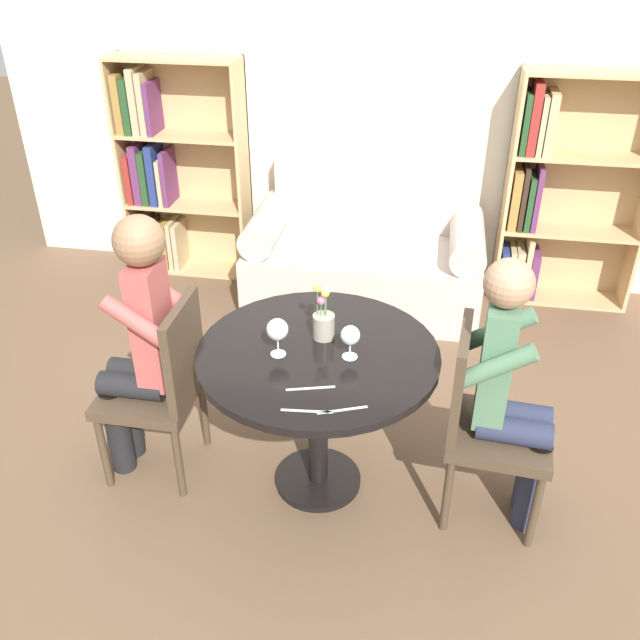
{
  "coord_description": "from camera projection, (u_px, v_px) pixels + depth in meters",
  "views": [
    {
      "loc": [
        0.41,
        -2.3,
        2.31
      ],
      "look_at": [
        0.0,
        0.05,
        0.86
      ],
      "focal_mm": 38.0,
      "sensor_mm": 36.0,
      "label": 1
    }
  ],
  "objects": [
    {
      "name": "chair_left",
      "position": [
        163.0,
        383.0,
        3.03
      ],
      "size": [
        0.42,
        0.42,
        0.9
      ],
      "rotation": [
        0.0,
        0.0,
        -1.57
      ],
      "color": "#473828",
      "rests_on": "ground_plane"
    },
    {
      "name": "knife_left_setting",
      "position": [
        342.0,
        410.0,
        2.47
      ],
      "size": [
        0.18,
        0.08,
        0.0
      ],
      "color": "silver",
      "rests_on": "round_table"
    },
    {
      "name": "wine_glass_left",
      "position": [
        277.0,
        330.0,
        2.73
      ],
      "size": [
        0.09,
        0.09,
        0.17
      ],
      "color": "white",
      "rests_on": "round_table"
    },
    {
      "name": "round_table",
      "position": [
        318.0,
        377.0,
        2.88
      ],
      "size": [
        1.02,
        1.02,
        0.74
      ],
      "color": "black",
      "rests_on": "ground_plane"
    },
    {
      "name": "flower_vase",
      "position": [
        324.0,
        321.0,
        2.86
      ],
      "size": [
        0.09,
        0.09,
        0.25
      ],
      "color": "#9E9384",
      "rests_on": "round_table"
    },
    {
      "name": "bookshelf_right",
      "position": [
        555.0,
        196.0,
        4.37
      ],
      "size": [
        0.88,
        0.28,
        1.51
      ],
      "color": "tan",
      "rests_on": "ground_plane"
    },
    {
      "name": "person_right",
      "position": [
        511.0,
        393.0,
        2.72
      ],
      "size": [
        0.43,
        0.36,
        1.23
      ],
      "rotation": [
        0.0,
        0.0,
        1.49
      ],
      "color": "#282D47",
      "rests_on": "ground_plane"
    },
    {
      "name": "couch",
      "position": [
        365.0,
        258.0,
        4.53
      ],
      "size": [
        1.52,
        0.8,
        0.92
      ],
      "color": "beige",
      "rests_on": "ground_plane"
    },
    {
      "name": "back_wall",
      "position": [
        378.0,
        84.0,
        4.35
      ],
      "size": [
        5.2,
        0.05,
        2.7
      ],
      "color": "silver",
      "rests_on": "ground_plane"
    },
    {
      "name": "bookshelf_left",
      "position": [
        169.0,
        173.0,
        4.76
      ],
      "size": [
        0.88,
        0.28,
        1.51
      ],
      "color": "tan",
      "rests_on": "ground_plane"
    },
    {
      "name": "knife_right_setting",
      "position": [
        307.0,
        411.0,
        2.47
      ],
      "size": [
        0.19,
        0.03,
        0.0
      ],
      "color": "silver",
      "rests_on": "round_table"
    },
    {
      "name": "wine_glass_right",
      "position": [
        350.0,
        336.0,
        2.72
      ],
      "size": [
        0.08,
        0.08,
        0.15
      ],
      "color": "white",
      "rests_on": "round_table"
    },
    {
      "name": "ground_plane",
      "position": [
        318.0,
        481.0,
        3.19
      ],
      "size": [
        16.0,
        16.0,
        0.0
      ],
      "primitive_type": "plane",
      "color": "brown"
    },
    {
      "name": "person_left",
      "position": [
        139.0,
        343.0,
        2.94
      ],
      "size": [
        0.42,
        0.34,
        1.29
      ],
      "rotation": [
        0.0,
        0.0,
        -1.57
      ],
      "color": "black",
      "rests_on": "ground_plane"
    },
    {
      "name": "chair_right",
      "position": [
        484.0,
        418.0,
        2.82
      ],
      "size": [
        0.45,
        0.45,
        0.9
      ],
      "rotation": [
        0.0,
        0.0,
        1.49
      ],
      "color": "#473828",
      "rests_on": "ground_plane"
    },
    {
      "name": "fork_left_setting",
      "position": [
        311.0,
        388.0,
        2.59
      ],
      "size": [
        0.19,
        0.06,
        0.0
      ],
      "color": "silver",
      "rests_on": "round_table"
    }
  ]
}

